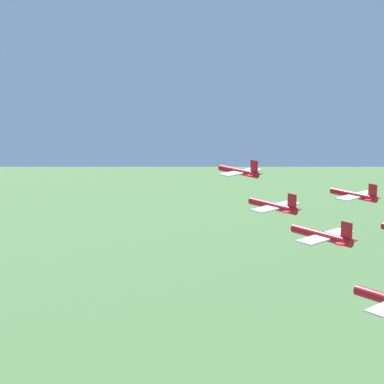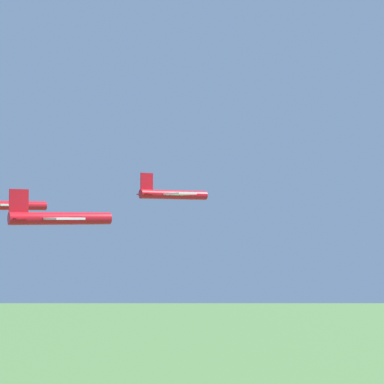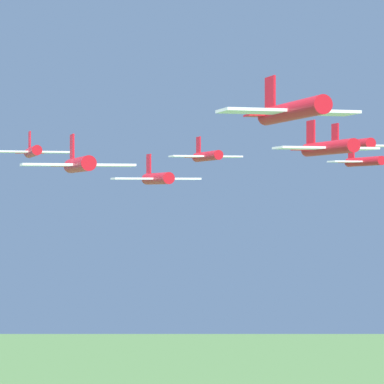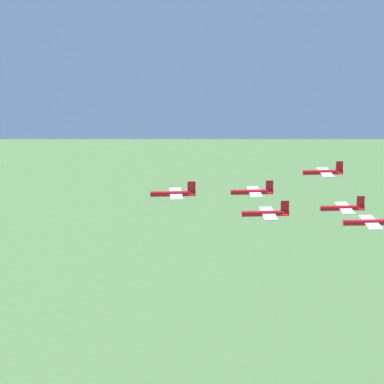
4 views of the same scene
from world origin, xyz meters
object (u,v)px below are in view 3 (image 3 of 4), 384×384
Objects in this scene: jet_1 at (327,148)px; jet_4 at (157,178)px; jet_2 at (79,164)px; jet_7 at (206,156)px; jet_6 at (363,161)px; jet_0 at (290,111)px; jet_8 at (33,151)px; jet_3 at (349,145)px.

jet_4 is (1.44, -21.37, -2.49)m from jet_1.
jet_2 is at bearing 0.00° from jet_1.
jet_7 is (-17.98, -11.64, 3.05)m from jet_4.
jet_4 is at bearing 29.54° from jet_6.
jet_1 is 21.78m from jet_2.
jet_8 is (-15.11, -54.39, -0.53)m from jet_0.
jet_1 is (-17.98, -11.64, -1.41)m from jet_0.
jet_8 is at bearing -90.00° from jet_2.
jet_4 is 1.00× the size of jet_7.
jet_3 reaches higher than jet_6.
jet_7 is 21.73m from jet_8.
jet_0 is at bearing 101.09° from jet_8.
jet_0 is 1.00× the size of jet_8.
jet_3 is at bearing 150.46° from jet_8.
jet_3 reaches higher than jet_2.
jet_0 is 1.00× the size of jet_7.
jet_1 is 21.57m from jet_4.
jet_8 is (2.87, -42.75, 0.89)m from jet_1.
jet_6 is at bearing -120.47° from jet_0.
jet_3 is (-35.97, -23.28, -0.20)m from jet_0.
jet_2 is at bearing -59.53° from jet_0.
jet_8 is at bearing -78.91° from jet_0.
jet_0 is 21.64m from jet_2.
jet_0 is 56.45m from jet_8.
jet_3 is (-37.40, -1.91, 2.83)m from jet_2.
jet_4 is at bearing 120.47° from jet_8.
jet_3 is at bearing -120.47° from jet_0.
jet_3 is 1.00× the size of jet_8.
jet_1 is 1.00× the size of jet_3.
jet_3 is at bearing -180.00° from jet_4.
jet_0 is 37.13m from jet_4.
jet_8 reaches higher than jet_2.
jet_3 is 22.04m from jet_4.
jet_7 reaches higher than jet_6.
jet_6 is at bearing -180.00° from jet_7.
jet_6 is at bearing -120.47° from jet_1.
jet_7 is (-16.55, -33.01, 0.56)m from jet_1.
jet_2 is 1.00× the size of jet_7.
jet_0 reaches higher than jet_4.
jet_2 is 21.44m from jet_4.
jet_0 is 1.00× the size of jet_2.
jet_0 reaches higher than jet_8.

